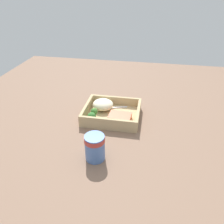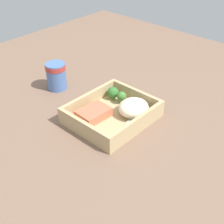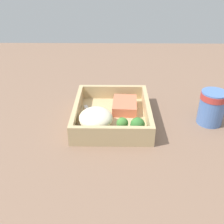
# 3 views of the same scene
# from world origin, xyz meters

# --- Properties ---
(ground_plane) EXTENTS (1.60, 1.60, 0.02)m
(ground_plane) POSITION_xyz_m (0.00, 0.00, -0.01)
(ground_plane) COLOR brown
(takeout_tray) EXTENTS (0.25, 0.21, 0.01)m
(takeout_tray) POSITION_xyz_m (0.00, 0.00, 0.01)
(takeout_tray) COLOR tan
(takeout_tray) RESTS_ON ground_plane
(tray_rim) EXTENTS (0.25, 0.21, 0.04)m
(tray_rim) POSITION_xyz_m (0.00, 0.00, 0.03)
(tray_rim) COLOR tan
(tray_rim) RESTS_ON takeout_tray
(salmon_fillet) EXTENTS (0.10, 0.07, 0.03)m
(salmon_fillet) POSITION_xyz_m (-0.04, 0.04, 0.03)
(salmon_fillet) COLOR #DB6B4C
(salmon_fillet) RESTS_ON takeout_tray
(mashed_potatoes) EXTENTS (0.10, 0.09, 0.05)m
(mashed_potatoes) POSITION_xyz_m (0.05, -0.04, 0.04)
(mashed_potatoes) COLOR beige
(mashed_potatoes) RESTS_ON takeout_tray
(broccoli_floret_1) EXTENTS (0.03, 0.03, 0.04)m
(broccoli_floret_1) POSITION_xyz_m (0.08, 0.03, 0.04)
(broccoli_floret_1) COLOR #7FA567
(broccoli_floret_1) RESTS_ON takeout_tray
(broccoli_floret_2) EXTENTS (0.04, 0.04, 0.04)m
(broccoli_floret_2) POSITION_xyz_m (0.08, 0.07, 0.03)
(broccoli_floret_2) COLOR #80A251
(broccoli_floret_2) RESTS_ON takeout_tray
(fork) EXTENTS (0.16, 0.06, 0.00)m
(fork) POSITION_xyz_m (0.03, -0.05, 0.01)
(fork) COLOR silver
(fork) RESTS_ON takeout_tray
(paper_cup) EXTENTS (0.07, 0.07, 0.10)m
(paper_cup) POSITION_xyz_m (0.01, 0.27, 0.05)
(paper_cup) COLOR #4B6FB0
(paper_cup) RESTS_ON ground_plane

